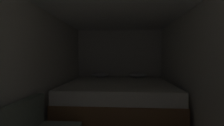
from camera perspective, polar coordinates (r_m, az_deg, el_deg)
The scene contains 4 objects.
wall_back at distance 4.56m, azimuth 2.64°, elevation -0.95°, with size 2.47×0.05×2.02m, color silver.
wall_left at distance 2.56m, azimuth -26.91°, elevation -3.57°, with size 0.05×4.68×2.02m, color silver.
wall_right at distance 2.47m, azimuth 30.76°, elevation -3.84°, with size 0.05×4.68×2.02m, color silver.
bed at distance 3.59m, azimuth 2.25°, elevation -12.38°, with size 2.25×2.02×0.85m.
Camera 1 is at (0.09, -0.47, 1.25)m, focal length 25.45 mm.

